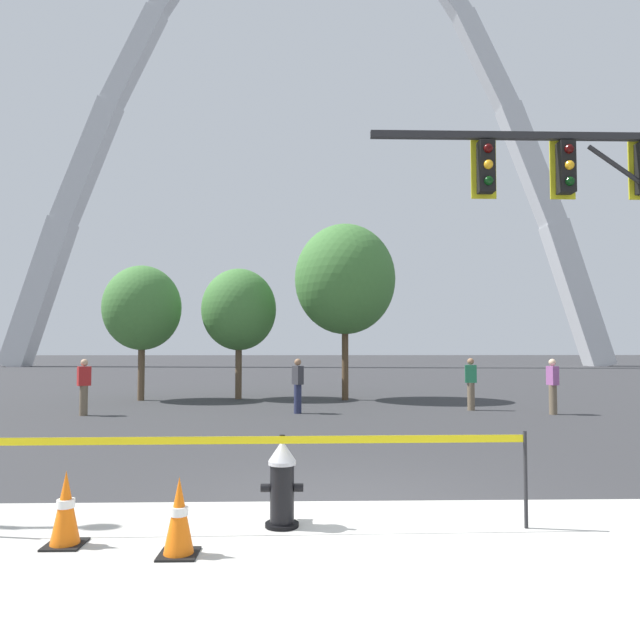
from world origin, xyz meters
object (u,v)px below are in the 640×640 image
(pedestrian_walking_left, at_px, (298,385))
(pedestrian_walking_right, at_px, (553,386))
(fire_hydrant, at_px, (282,483))
(traffic_cone_by_hydrant, at_px, (179,517))
(pedestrian_standing_center, at_px, (84,386))
(pedestrian_near_trees, at_px, (471,383))
(monument_arch, at_px, (311,142))
(traffic_signal_gantry, at_px, (627,213))
(traffic_cone_mid_sidewalk, at_px, (66,509))

(pedestrian_walking_left, relative_size, pedestrian_walking_right, 1.00)
(fire_hydrant, xyz_separation_m, pedestrian_walking_right, (7.35, 9.94, 0.35))
(traffic_cone_by_hydrant, bearing_deg, pedestrian_walking_right, 52.44)
(pedestrian_standing_center, xyz_separation_m, pedestrian_near_trees, (11.31, 1.05, 0.00))
(fire_hydrant, bearing_deg, traffic_cone_by_hydrant, -138.37)
(fire_hydrant, distance_m, pedestrian_walking_right, 12.37)
(monument_arch, xyz_separation_m, pedestrian_walking_right, (6.56, -39.57, -21.59))
(traffic_cone_by_hydrant, relative_size, monument_arch, 0.01)
(monument_arch, bearing_deg, pedestrian_standing_center, -99.76)
(pedestrian_walking_right, bearing_deg, pedestrian_walking_left, 176.70)
(traffic_cone_by_hydrant, height_order, pedestrian_near_trees, pedestrian_near_trees)
(traffic_signal_gantry, xyz_separation_m, pedestrian_standing_center, (-11.83, 6.64, -3.45))
(traffic_cone_by_hydrant, height_order, pedestrian_walking_right, pedestrian_walking_right)
(monument_arch, bearing_deg, pedestrian_walking_left, -91.12)
(traffic_cone_by_hydrant, relative_size, pedestrian_near_trees, 0.46)
(traffic_signal_gantry, height_order, pedestrian_walking_left, traffic_signal_gantry)
(traffic_cone_by_hydrant, height_order, pedestrian_standing_center, pedestrian_standing_center)
(traffic_signal_gantry, height_order, monument_arch, monument_arch)
(fire_hydrant, relative_size, pedestrian_standing_center, 0.62)
(fire_hydrant, relative_size, pedestrian_near_trees, 0.62)
(traffic_cone_mid_sidewalk, bearing_deg, pedestrian_near_trees, 57.44)
(fire_hydrant, height_order, pedestrian_near_trees, pedestrian_near_trees)
(traffic_signal_gantry, distance_m, pedestrian_standing_center, 14.00)
(traffic_signal_gantry, bearing_deg, traffic_cone_by_hydrant, -148.16)
(traffic_signal_gantry, xyz_separation_m, monument_arch, (-5.03, 46.14, 18.14))
(fire_hydrant, height_order, pedestrian_walking_right, pedestrian_walking_right)
(fire_hydrant, height_order, traffic_signal_gantry, traffic_signal_gantry)
(traffic_cone_mid_sidewalk, bearing_deg, traffic_signal_gantry, 26.27)
(fire_hydrant, distance_m, pedestrian_standing_center, 11.68)
(monument_arch, relative_size, pedestrian_walking_left, 37.59)
(traffic_cone_by_hydrant, relative_size, traffic_signal_gantry, 0.11)
(fire_hydrant, bearing_deg, pedestrian_walking_left, 89.87)
(fire_hydrant, bearing_deg, traffic_signal_gantry, 30.04)
(traffic_signal_gantry, bearing_deg, pedestrian_walking_right, 76.89)
(monument_arch, height_order, pedestrian_walking_right, monument_arch)
(pedestrian_walking_left, xyz_separation_m, pedestrian_walking_right, (7.33, -0.42, 0.00))
(traffic_cone_by_hydrant, bearing_deg, pedestrian_near_trees, 62.30)
(traffic_cone_by_hydrant, xyz_separation_m, pedestrian_near_trees, (6.23, 11.87, 0.46))
(traffic_cone_mid_sidewalk, bearing_deg, pedestrian_walking_left, 79.02)
(fire_hydrant, relative_size, traffic_cone_mid_sidewalk, 1.36)
(traffic_cone_by_hydrant, distance_m, traffic_cone_mid_sidewalk, 1.20)
(pedestrian_walking_left, height_order, pedestrian_near_trees, same)
(traffic_cone_mid_sidewalk, xyz_separation_m, pedestrian_standing_center, (-3.92, 10.54, 0.46))
(fire_hydrant, height_order, monument_arch, monument_arch)
(traffic_cone_by_hydrant, bearing_deg, traffic_signal_gantry, 31.84)
(traffic_cone_by_hydrant, distance_m, traffic_signal_gantry, 8.85)
(monument_arch, xyz_separation_m, pedestrian_walking_left, (-0.77, -39.14, -21.59))
(traffic_signal_gantry, bearing_deg, monument_arch, 96.22)
(traffic_cone_by_hydrant, xyz_separation_m, traffic_signal_gantry, (6.75, 4.19, 3.91))
(pedestrian_walking_right, bearing_deg, traffic_cone_by_hydrant, -127.56)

